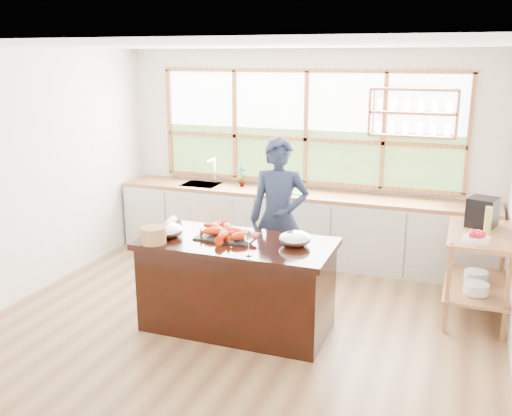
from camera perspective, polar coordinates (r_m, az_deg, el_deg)
The scene contains 18 objects.
ground_plane at distance 5.95m, azimuth -1.13°, elevation -11.01°, with size 5.00×5.00×0.00m, color olive.
room_shell at distance 5.88m, azimuth 0.84°, elevation 6.63°, with size 5.02×4.52×2.71m.
back_counter at distance 7.51m, azimuth 4.11°, elevation -1.72°, with size 4.90×0.63×0.90m.
right_shelf_unit at distance 6.20m, azimuth 21.33°, elevation -4.91°, with size 0.62×1.10×0.90m.
island at distance 5.59m, azimuth -1.90°, elevation -7.66°, with size 1.85×0.90×0.90m.
cook at distance 6.22m, azimuth 2.31°, elevation -1.06°, with size 0.65×0.42×1.78m, color #1B243B.
potted_plant at distance 7.67m, azimuth -1.46°, elevation 3.21°, with size 0.15×0.10×0.29m, color slate.
cutting_board at distance 7.41m, azimuth 3.51°, elevation 1.70°, with size 0.40×0.30×0.01m, color green.
espresso_machine at distance 6.30m, azimuth 21.70°, elevation -0.39°, with size 0.26×0.28×0.30m, color black.
wine_bottle at distance 6.05m, azimuth 22.19°, elevation -1.16°, with size 0.07×0.07×0.28m, color #ABB150.
fruit_bowl at distance 5.79m, azimuth 21.18°, elevation -2.75°, with size 0.25×0.25×0.11m.
slate_board at distance 5.55m, azimuth -2.91°, elevation -2.84°, with size 0.55×0.40×0.02m, color black.
lobster_pile at distance 5.53m, azimuth -3.04°, elevation -2.38°, with size 0.55×0.48×0.08m.
mixing_bowl_left at distance 5.62m, azimuth -8.72°, elevation -2.23°, with size 0.29×0.29×0.14m, color silver.
mixing_bowl_right at distance 5.31m, azimuth 3.94°, elevation -3.08°, with size 0.30×0.30×0.14m, color silver.
wine_glass at distance 5.00m, azimuth -0.71°, elevation -2.99°, with size 0.08×0.08×0.22m.
wicker_basket at distance 5.43m, azimuth -10.24°, elevation -2.70°, with size 0.24×0.24×0.15m, color #9E7D48.
parchment_roll at distance 5.94m, azimuth -8.61°, elevation -1.48°, with size 0.08×0.08×0.30m, color silver.
Camera 1 is at (1.95, -4.98, 2.60)m, focal length 40.00 mm.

